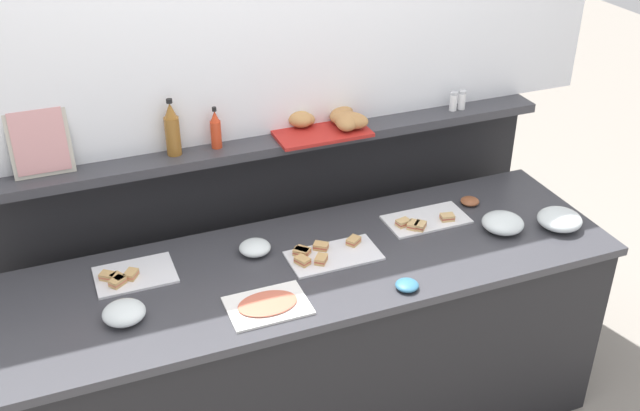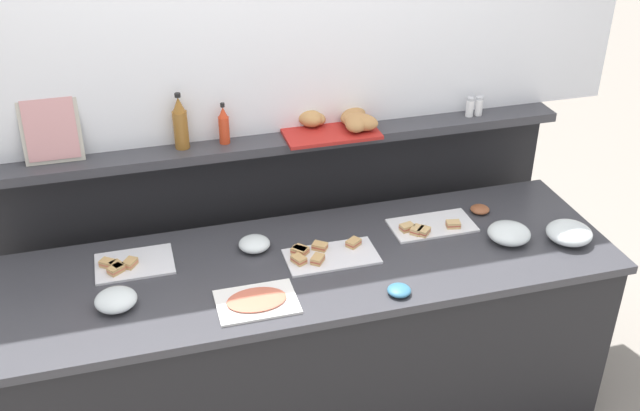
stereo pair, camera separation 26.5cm
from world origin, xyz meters
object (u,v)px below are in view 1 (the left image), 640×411
(glass_bowl_extra, at_px, (124,313))
(framed_picture, at_px, (39,141))
(sandwich_platter_front, at_px, (131,276))
(vinegar_bottle_amber, at_px, (172,130))
(cold_cuts_platter, at_px, (268,305))
(hot_sauce_bottle, at_px, (216,130))
(glass_bowl_large, at_px, (503,224))
(glass_bowl_small, at_px, (559,220))
(sandwich_platter_side, at_px, (425,220))
(glass_bowl_medium, at_px, (255,248))
(bread_basket, at_px, (329,122))
(pepper_shaker, at_px, (462,100))
(condiment_bowl_teal, at_px, (470,201))
(condiment_bowl_cream, at_px, (407,285))
(sandwich_platter_rear, at_px, (328,254))
(salt_shaker, at_px, (453,101))

(glass_bowl_extra, distance_m, framed_picture, 0.75)
(sandwich_platter_front, xyz_separation_m, glass_bowl_extra, (-0.06, -0.24, 0.02))
(glass_bowl_extra, relative_size, vinegar_bottle_amber, 0.64)
(cold_cuts_platter, height_order, hot_sauce_bottle, hot_sauce_bottle)
(glass_bowl_large, xyz_separation_m, glass_bowl_small, (0.23, -0.07, 0.00))
(sandwich_platter_front, xyz_separation_m, vinegar_bottle_amber, (0.27, 0.33, 0.41))
(sandwich_platter_front, xyz_separation_m, sandwich_platter_side, (1.22, -0.05, -0.00))
(glass_bowl_small, bearing_deg, sandwich_platter_front, 170.47)
(vinegar_bottle_amber, bearing_deg, glass_bowl_medium, -57.48)
(glass_bowl_large, height_order, glass_bowl_extra, glass_bowl_large)
(bread_basket, xyz_separation_m, framed_picture, (-1.16, 0.03, 0.10))
(glass_bowl_small, bearing_deg, pepper_shaker, 103.41)
(pepper_shaker, bearing_deg, glass_bowl_extra, -161.29)
(sandwich_platter_side, bearing_deg, sandwich_platter_front, 177.62)
(glass_bowl_medium, xyz_separation_m, condiment_bowl_teal, (0.99, 0.02, -0.01))
(condiment_bowl_teal, height_order, framed_picture, framed_picture)
(condiment_bowl_teal, xyz_separation_m, vinegar_bottle_amber, (-1.21, 0.32, 0.41))
(framed_picture, bearing_deg, condiment_bowl_cream, -34.34)
(sandwich_platter_rear, xyz_separation_m, cold_cuts_platter, (-0.32, -0.22, -0.00))
(glass_bowl_large, height_order, glass_bowl_small, glass_bowl_small)
(glass_bowl_medium, bearing_deg, sandwich_platter_side, -3.17)
(cold_cuts_platter, distance_m, glass_bowl_medium, 0.35)
(sandwich_platter_front, distance_m, condiment_bowl_teal, 1.48)
(glass_bowl_extra, relative_size, pepper_shaker, 1.73)
(glass_bowl_medium, bearing_deg, framed_picture, 153.11)
(sandwich_platter_front, bearing_deg, pepper_shaker, 11.18)
(glass_bowl_small, height_order, condiment_bowl_teal, glass_bowl_small)
(sandwich_platter_rear, relative_size, cold_cuts_platter, 1.25)
(bread_basket, bearing_deg, cold_cuts_platter, -126.98)
(glass_bowl_medium, bearing_deg, condiment_bowl_teal, 1.37)
(sandwich_platter_rear, bearing_deg, sandwich_platter_front, 169.24)
(salt_shaker, bearing_deg, vinegar_bottle_amber, 179.19)
(sandwich_platter_side, bearing_deg, glass_bowl_small, -25.43)
(salt_shaker, bearing_deg, sandwich_platter_side, -130.86)
(glass_bowl_extra, bearing_deg, condiment_bowl_teal, 9.48)
(glass_bowl_extra, distance_m, bread_basket, 1.19)
(glass_bowl_small, relative_size, bread_basket, 0.44)
(sandwich_platter_front, height_order, condiment_bowl_cream, sandwich_platter_front)
(glass_bowl_small, distance_m, bread_basket, 1.05)
(condiment_bowl_teal, relative_size, vinegar_bottle_amber, 0.35)
(glass_bowl_large, relative_size, condiment_bowl_cream, 1.99)
(sandwich_platter_front, distance_m, salt_shaker, 1.61)
(glass_bowl_extra, distance_m, hot_sauce_bottle, 0.85)
(hot_sauce_bottle, bearing_deg, sandwich_platter_side, -25.91)
(glass_bowl_medium, distance_m, condiment_bowl_cream, 0.62)
(glass_bowl_extra, distance_m, condiment_bowl_cream, 1.02)
(sandwich_platter_side, bearing_deg, glass_bowl_medium, 176.83)
(sandwich_platter_rear, xyz_separation_m, condiment_bowl_cream, (0.19, -0.30, 0.00))
(condiment_bowl_cream, bearing_deg, bread_basket, 90.15)
(hot_sauce_bottle, relative_size, framed_picture, 0.66)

